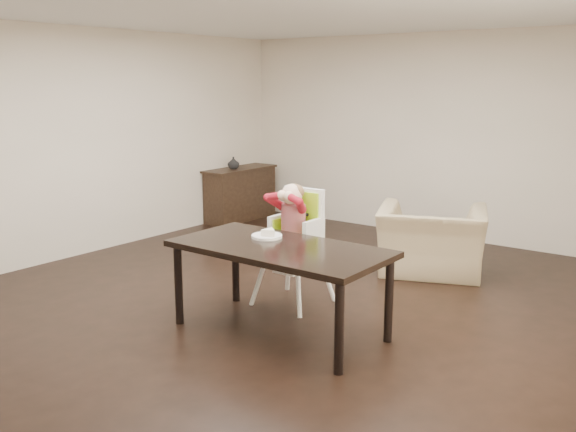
{
  "coord_description": "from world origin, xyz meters",
  "views": [
    {
      "loc": [
        3.56,
        -4.51,
        2.08
      ],
      "look_at": [
        0.13,
        0.05,
        0.87
      ],
      "focal_mm": 40.0,
      "sensor_mm": 36.0,
      "label": 1
    }
  ],
  "objects_px": {
    "armchair": "(432,229)",
    "sideboard": "(240,194)",
    "dining_table": "(280,255)",
    "high_chair": "(295,219)"
  },
  "relations": [
    {
      "from": "armchair",
      "to": "sideboard",
      "type": "distance_m",
      "value": 3.61
    },
    {
      "from": "dining_table",
      "to": "high_chair",
      "type": "bearing_deg",
      "value": 116.94
    },
    {
      "from": "high_chair",
      "to": "sideboard",
      "type": "xyz_separation_m",
      "value": [
        -2.88,
        2.52,
        -0.41
      ]
    },
    {
      "from": "sideboard",
      "to": "dining_table",
      "type": "bearing_deg",
      "value": -44.69
    },
    {
      "from": "dining_table",
      "to": "high_chair",
      "type": "relative_size",
      "value": 1.56
    },
    {
      "from": "high_chair",
      "to": "sideboard",
      "type": "bearing_deg",
      "value": 138.79
    },
    {
      "from": "armchair",
      "to": "sideboard",
      "type": "relative_size",
      "value": 0.89
    },
    {
      "from": "dining_table",
      "to": "sideboard",
      "type": "distance_m",
      "value": 4.54
    },
    {
      "from": "dining_table",
      "to": "sideboard",
      "type": "relative_size",
      "value": 1.43
    },
    {
      "from": "high_chair",
      "to": "armchair",
      "type": "height_order",
      "value": "high_chair"
    }
  ]
}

